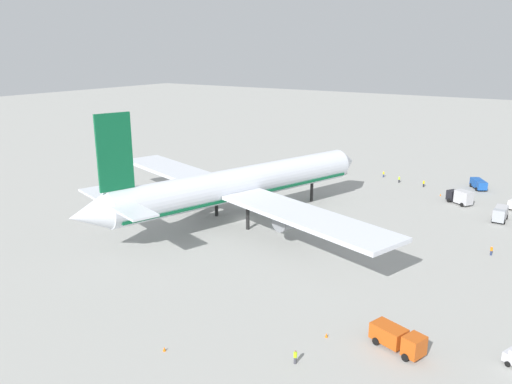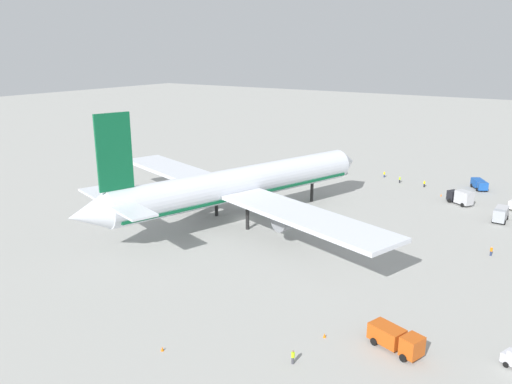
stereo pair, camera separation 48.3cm
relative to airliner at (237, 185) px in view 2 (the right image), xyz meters
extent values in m
plane|color=#9E9E99|center=(1.20, -0.41, -7.39)|extent=(600.00, 600.00, 0.00)
cylinder|color=silver|center=(1.20, -0.41, 0.21)|extent=(55.58, 23.15, 6.43)
cone|color=silver|center=(30.47, -9.69, 0.21)|extent=(6.81, 7.57, 6.30)
cone|color=silver|center=(-28.68, 9.08, 0.21)|extent=(7.98, 7.77, 6.11)
cube|color=#0C5933|center=(-23.71, 7.50, 9.79)|extent=(5.87, 2.29, 12.71)
cube|color=silver|center=(-22.38, 13.33, 1.50)|extent=(7.22, 10.86, 0.36)
cube|color=silver|center=(-25.99, 1.97, 1.50)|extent=(7.22, 10.86, 0.36)
cube|color=silver|center=(4.77, 20.16, -0.75)|extent=(19.14, 36.02, 0.70)
cylinder|color=slate|center=(4.14, 14.86, -3.04)|extent=(5.54, 5.08, 3.88)
cube|color=silver|center=(-7.74, -19.27, -0.75)|extent=(19.14, 36.02, 0.70)
cylinder|color=slate|center=(-5.20, -14.58, -2.93)|extent=(5.60, 4.91, 3.66)
cylinder|color=black|center=(19.97, -6.36, -5.20)|extent=(0.70, 0.70, 4.39)
cylinder|color=black|center=(0.09, 5.42, -5.20)|extent=(0.70, 0.70, 4.39)
cylinder|color=black|center=(-3.06, -4.53, -5.20)|extent=(0.70, 0.70, 4.39)
cube|color=#0C5933|center=(1.20, -0.41, -1.55)|extent=(53.33, 22.16, 0.50)
cube|color=#999EA5|center=(26.73, -44.21, -5.75)|extent=(1.69, 2.18, 2.39)
cube|color=#B2B2B7|center=(29.75, -44.21, -5.79)|extent=(3.48, 2.19, 2.31)
cube|color=black|center=(26.14, -44.22, -5.15)|extent=(0.08, 1.83, 1.05)
cylinder|color=black|center=(26.90, -45.30, -6.94)|extent=(0.90, 0.30, 0.90)
cylinder|color=black|center=(26.89, -43.13, -6.94)|extent=(0.90, 0.30, 0.90)
cylinder|color=black|center=(30.49, -45.29, -6.94)|extent=(0.90, 0.30, 0.90)
cylinder|color=black|center=(30.48, -43.12, -6.94)|extent=(0.90, 0.30, 0.90)
cylinder|color=black|center=(38.01, -44.65, -6.94)|extent=(0.95, 0.52, 0.90)
cube|color=#BF4C14|center=(-27.60, -43.50, -5.82)|extent=(2.86, 2.58, 2.24)
cube|color=#BF4C14|center=(-26.48, -40.23, -5.97)|extent=(3.52, 4.51, 1.94)
cube|color=black|center=(-27.81, -44.14, -5.26)|extent=(1.91, 0.72, 0.99)
cylinder|color=black|center=(-26.41, -43.70, -6.94)|extent=(0.57, 0.95, 0.90)
cylinder|color=black|center=(-28.65, -42.94, -6.94)|extent=(0.57, 0.95, 0.90)
cylinder|color=black|center=(-25.10, -39.83, -6.94)|extent=(0.57, 0.95, 0.90)
cylinder|color=black|center=(-27.34, -39.06, -6.94)|extent=(0.57, 0.95, 0.90)
cube|color=black|center=(37.25, -33.04, -5.85)|extent=(2.78, 2.60, 2.19)
cube|color=#B2B2B7|center=(35.70, -35.73, -5.54)|extent=(3.71, 4.19, 2.80)
cube|color=black|center=(37.56, -32.52, -5.30)|extent=(1.65, 1.01, 0.96)
cylinder|color=black|center=(36.21, -32.64, -6.94)|extent=(0.71, 0.93, 0.90)
cylinder|color=black|center=(38.13, -33.75, -6.94)|extent=(0.71, 0.93, 0.90)
cylinder|color=black|center=(34.36, -35.81, -6.94)|extent=(0.71, 0.93, 0.90)
cylinder|color=black|center=(36.28, -36.93, -6.94)|extent=(0.71, 0.93, 0.90)
cube|color=#194CA5|center=(50.04, -37.02, -6.01)|extent=(2.65, 2.81, 1.86)
cube|color=#194CA5|center=(52.80, -35.41, -6.01)|extent=(4.29, 3.77, 1.86)
cube|color=black|center=(49.50, -37.33, -5.55)|extent=(1.01, 1.65, 0.82)
cylinder|color=black|center=(50.75, -37.89, -6.94)|extent=(0.93, 0.71, 0.90)
cylinder|color=black|center=(49.63, -35.97, -6.94)|extent=(0.93, 0.71, 0.90)
cylinder|color=black|center=(54.02, -35.98, -6.94)|extent=(0.93, 0.71, 0.90)
cylinder|color=black|center=(52.91, -34.07, -6.94)|extent=(0.93, 0.71, 0.90)
cylinder|color=black|center=(-23.51, -52.61, -7.07)|extent=(0.44, 0.68, 0.64)
cube|color=#26598C|center=(47.28, -1.24, -7.12)|extent=(2.60, 3.08, 0.15)
cylinder|color=#333338|center=(48.12, -2.69, -7.12)|extent=(0.37, 0.56, 0.08)
cube|color=silver|center=(47.28, -1.24, -6.45)|extent=(2.25, 2.63, 1.20)
cylinder|color=black|center=(48.41, -1.80, -7.19)|extent=(0.31, 0.41, 0.40)
cylinder|color=black|center=(47.20, -2.50, -7.19)|extent=(0.31, 0.41, 0.40)
cylinder|color=black|center=(47.36, 0.01, -7.19)|extent=(0.31, 0.41, 0.40)
cylinder|color=black|center=(46.15, -0.69, -7.19)|extent=(0.31, 0.41, 0.40)
cylinder|color=navy|center=(50.51, -12.39, -6.98)|extent=(0.44, 0.44, 0.82)
cylinder|color=yellow|center=(50.51, -12.39, -6.26)|extent=(0.55, 0.55, 0.62)
sphere|color=tan|center=(50.51, -12.39, -5.84)|extent=(0.22, 0.22, 0.22)
cylinder|color=#3F3F47|center=(-35.72, -32.94, -6.99)|extent=(0.44, 0.44, 0.81)
cylinder|color=#B2F219|center=(-35.72, -32.94, -6.28)|extent=(0.55, 0.55, 0.61)
sphere|color=#8C6647|center=(-35.72, -32.94, -5.86)|extent=(0.22, 0.22, 0.22)
cylinder|color=navy|center=(8.79, -45.78, -6.99)|extent=(0.37, 0.37, 0.80)
cylinder|color=orange|center=(8.79, -45.78, -6.29)|extent=(0.46, 0.46, 0.60)
sphere|color=tan|center=(8.79, -45.78, -5.89)|extent=(0.22, 0.22, 0.22)
cylinder|color=black|center=(47.13, -17.71, -6.98)|extent=(0.45, 0.45, 0.83)
cylinder|color=#B2F219|center=(47.13, -17.71, -6.25)|extent=(0.57, 0.57, 0.63)
sphere|color=beige|center=(47.13, -17.71, -5.82)|extent=(0.23, 0.23, 0.23)
cylinder|color=black|center=(46.35, -24.19, -6.96)|extent=(0.45, 0.45, 0.87)
cylinder|color=yellow|center=(46.35, -24.19, -6.20)|extent=(0.56, 0.56, 0.65)
sphere|color=tan|center=(46.35, -24.19, -5.76)|extent=(0.23, 0.23, 0.23)
cone|color=orange|center=(40.45, -29.79, -7.12)|extent=(0.36, 0.36, 0.55)
cone|color=orange|center=(-41.85, -19.24, -7.12)|extent=(0.36, 0.36, 0.55)
cone|color=orange|center=(-29.05, -33.54, -7.12)|extent=(0.36, 0.36, 0.55)
camera|label=1|loc=(-78.40, -55.72, 26.03)|focal=35.40mm
camera|label=2|loc=(-78.14, -56.13, 26.03)|focal=35.40mm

